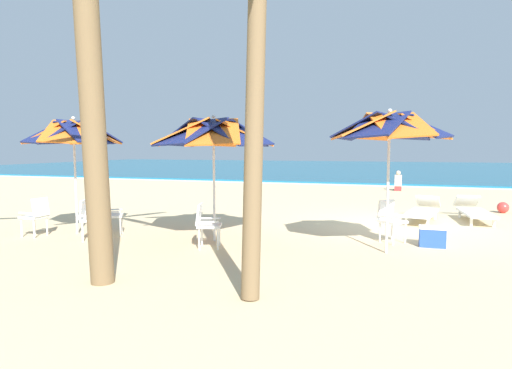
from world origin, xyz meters
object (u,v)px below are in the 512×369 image
plastic_chair_0 (390,218)px  cooler_box (432,236)px  beach_umbrella_0 (389,128)px  palm_tree_1 (253,17)px  plastic_chair_4 (36,214)px  beach_umbrella_1 (214,134)px  plastic_chair_1 (206,223)px  beachgoer_seated (398,184)px  plastic_chair_3 (109,213)px  palm_tree_2 (91,75)px  sun_lounger_0 (474,211)px  plastic_chair_2 (90,217)px  beach_ball (503,207)px  beach_umbrella_2 (74,134)px  sun_lounger_1 (423,211)px

plastic_chair_0 → cooler_box: 0.87m
beach_umbrella_0 → palm_tree_1: palm_tree_1 is taller
plastic_chair_4 → cooler_box: bearing=11.3°
beach_umbrella_1 → plastic_chair_1: bearing=-81.7°
plastic_chair_1 → palm_tree_1: size_ratio=0.16×
plastic_chair_1 → beachgoer_seated: 13.32m
plastic_chair_0 → plastic_chair_3: same height
palm_tree_2 → cooler_box: 6.77m
plastic_chair_0 → palm_tree_2: size_ratio=0.17×
plastic_chair_3 → palm_tree_1: size_ratio=0.16×
beach_umbrella_1 → plastic_chair_4: (-3.89, -0.79, -1.74)m
plastic_chair_4 → beachgoer_seated: size_ratio=0.94×
sun_lounger_0 → beachgoer_seated: 8.05m
sun_lounger_0 → palm_tree_2: size_ratio=0.44×
plastic_chair_0 → plastic_chair_1: bearing=-154.5°
beach_umbrella_1 → beachgoer_seated: (3.82, 12.17, -1.94)m
plastic_chair_1 → plastic_chair_2: same height
plastic_chair_0 → palm_tree_1: (-1.72, -3.85, 3.09)m
sun_lounger_0 → plastic_chair_4: bearing=-151.7°
palm_tree_1 → beach_ball: (4.93, 8.97, -3.42)m
sun_lounger_0 → beach_ball: bearing=58.9°
beach_ball → cooler_box: bearing=-114.5°
sun_lounger_0 → plastic_chair_1: bearing=-138.2°
beach_umbrella_2 → beach_umbrella_0: bearing=2.5°
sun_lounger_0 → palm_tree_2: 9.98m
plastic_chair_0 → beach_ball: 6.05m
plastic_chair_3 → palm_tree_2: (2.01, -2.94, 2.44)m
sun_lounger_0 → sun_lounger_1: same height
plastic_chair_2 → sun_lounger_1: (6.84, 4.62, -0.22)m
plastic_chair_2 → palm_tree_1: (4.30, -2.11, 3.09)m
plastic_chair_1 → palm_tree_2: bearing=-102.2°
plastic_chair_1 → palm_tree_2: palm_tree_2 is taller
beach_umbrella_1 → sun_lounger_0: size_ratio=1.20×
cooler_box → beach_ball: 5.81m
beach_ball → beachgoer_seated: bearing=115.6°
plastic_chair_2 → plastic_chair_3: same height
palm_tree_2 → beachgoer_seated: palm_tree_2 is taller
beach_umbrella_0 → beach_umbrella_2: beach_umbrella_0 is taller
beach_umbrella_2 → sun_lounger_1: 8.88m
plastic_chair_1 → sun_lounger_0: bearing=41.8°
beach_umbrella_2 → plastic_chair_3: beach_umbrella_2 is taller
beach_umbrella_0 → plastic_chair_2: bearing=-172.8°
plastic_chair_4 → sun_lounger_0: plastic_chair_4 is taller
plastic_chair_0 → sun_lounger_0: 3.94m
plastic_chair_4 → palm_tree_2: size_ratio=0.17×
beach_umbrella_1 → sun_lounger_1: size_ratio=1.17×
beach_umbrella_0 → palm_tree_1: (-1.66, -2.87, 1.28)m
cooler_box → plastic_chair_3: bearing=-171.3°
plastic_chair_1 → plastic_chair_3: same height
plastic_chair_2 → plastic_chair_3: bearing=83.7°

